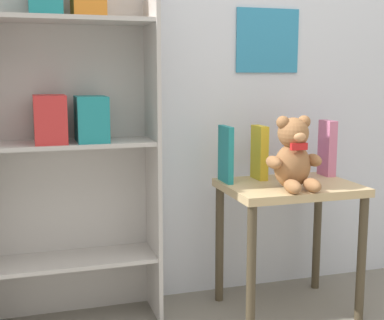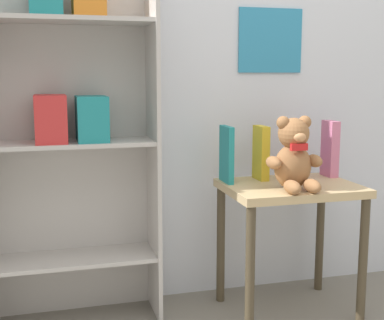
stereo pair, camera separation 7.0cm
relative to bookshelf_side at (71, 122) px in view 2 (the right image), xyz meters
name	(u,v)px [view 2 (the right image)]	position (x,y,z in m)	size (l,w,h in m)	color
wall_back	(238,43)	(0.82, 0.15, 0.36)	(4.80, 0.07, 2.50)	silver
bookshelf_side	(71,122)	(0.00, 0.00, 0.00)	(0.72, 0.28, 1.61)	#BCB7B2
display_table	(290,206)	(0.95, -0.20, -0.39)	(0.59, 0.44, 0.61)	tan
teddy_bear	(294,156)	(0.91, -0.31, -0.14)	(0.24, 0.22, 0.32)	#99663D
book_standing_teal	(227,154)	(0.69, -0.08, -0.16)	(0.03, 0.14, 0.26)	teal
book_standing_yellow	(261,153)	(0.86, -0.06, -0.16)	(0.04, 0.12, 0.25)	gold
book_standing_purple	(297,154)	(1.04, -0.08, -0.17)	(0.02, 0.13, 0.23)	purple
book_standing_pink	(330,149)	(1.22, -0.07, -0.15)	(0.04, 0.11, 0.27)	#D17093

